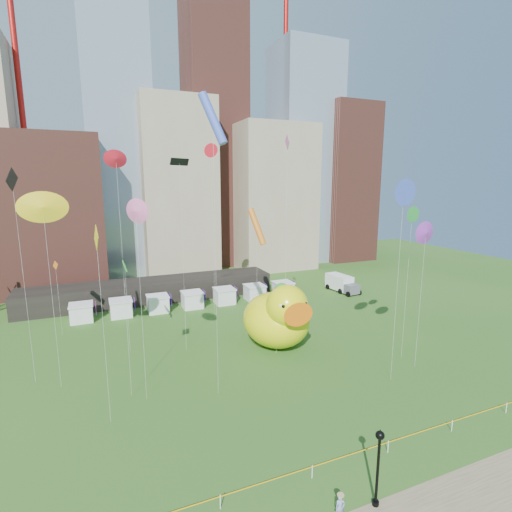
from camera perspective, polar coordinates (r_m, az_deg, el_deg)
name	(u,v)px	position (r m, az deg, el deg)	size (l,w,h in m)	color
ground	(312,478)	(28.09, 8.29, -29.77)	(160.00, 160.00, 0.00)	#2C591B
skyline	(166,166)	(80.38, -13.24, 12.84)	(101.00, 23.00, 68.00)	brown
crane_left	(17,11)	(87.50, -31.89, 28.45)	(23.00, 1.00, 76.00)	red
crane_right	(289,51)	(96.68, 4.94, 28.04)	(23.00, 1.00, 76.00)	red
pavilion	(152,290)	(62.78, -15.17, -4.92)	(38.00, 6.00, 3.20)	black
vendor_tents	(192,300)	(58.07, -9.40, -6.47)	(33.24, 2.80, 2.40)	white
caution_tape	(312,468)	(27.65, 8.33, -28.70)	(50.00, 0.06, 0.90)	white
big_duck	(278,317)	(43.39, 3.31, -8.98)	(7.32, 9.94, 7.71)	#E9E90B
small_duck	(282,307)	(52.87, 3.80, -7.62)	(4.16, 4.73, 3.32)	white
seahorse_green	(281,301)	(41.78, 3.76, -6.63)	(1.67, 2.07, 7.70)	silver
seahorse_purple	(277,316)	(41.62, 3.10, -8.92)	(1.71, 1.95, 5.87)	silver
lamppost	(378,460)	(25.32, 17.68, -26.80)	(0.51, 0.51, 4.85)	black
box_truck	(341,283)	(67.10, 12.52, -3.97)	(3.05, 6.58, 2.71)	white
woman	(340,507)	(25.55, 12.35, -32.61)	(0.54, 0.35, 1.47)	white
kite_0	(211,151)	(51.02, -6.61, 15.18)	(0.92, 1.71, 23.14)	silver
kite_1	(287,154)	(43.52, 4.63, 14.79)	(0.36, 1.71, 23.44)	silver
kite_2	(13,187)	(38.74, -32.34, 8.58)	(0.64, 1.95, 19.51)	silver
kite_3	(125,266)	(42.76, -18.87, -1.46)	(0.43, 2.51, 10.00)	silver
kite_4	(97,244)	(29.45, -22.52, 1.60)	(0.29, 1.91, 15.35)	silver
kite_5	(404,192)	(35.59, 21.07, 8.78)	(2.27, 0.96, 18.57)	silver
kite_6	(55,266)	(51.10, -27.58, -1.26)	(0.74, 2.09, 9.00)	silver
kite_7	(426,233)	(39.58, 23.86, 3.14)	(2.13, 0.82, 14.66)	silver
kite_8	(116,161)	(32.40, -20.02, 13.13)	(1.27, 0.86, 20.73)	silver
kite_9	(136,211)	(31.51, -17.39, 6.33)	(1.15, 1.84, 17.04)	silver
kite_10	(180,164)	(40.83, -11.25, 13.18)	(2.20, 1.51, 20.66)	silver
kite_11	(412,215)	(41.14, 22.12, 5.66)	(1.56, 0.66, 15.94)	silver
kite_12	(43,207)	(36.69, -29.04, 6.30)	(2.66, 0.58, 17.53)	silver
kite_13	(213,119)	(31.55, -6.42, 19.53)	(2.21, 2.14, 25.10)	silver
kite_14	(257,227)	(46.34, 0.14, 4.36)	(2.02, 2.61, 15.23)	silver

